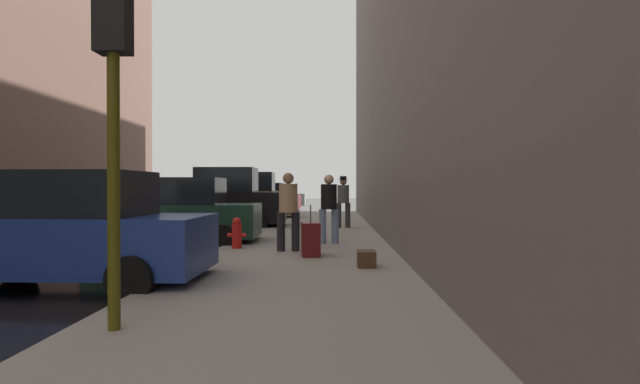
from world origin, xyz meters
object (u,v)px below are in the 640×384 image
(parked_black_suv, at_px, (223,201))
(rolling_suitcase, at_px, (311,239))
(traffic_light, at_px, (114,63))
(parked_blue_sedan, at_px, (70,233))
(pedestrian_in_tan_coat, at_px, (288,207))
(parked_bronze_suv, at_px, (248,198))
(duffel_bag, at_px, (366,259))
(fire_hydrant, at_px, (237,233))
(pedestrian_in_jeans, at_px, (329,205))
(parked_red_hatchback, at_px, (264,199))
(parked_dark_green_sedan, at_px, (179,214))
(parked_silver_sedan, at_px, (276,197))
(pedestrian_with_beanie, at_px, (343,199))

(parked_black_suv, xyz_separation_m, rolling_suitcase, (3.55, -7.90, -0.54))
(traffic_light, xyz_separation_m, rolling_suitcase, (1.69, 5.25, -2.27))
(parked_blue_sedan, relative_size, pedestrian_in_tan_coat, 2.47)
(parked_blue_sedan, relative_size, parked_bronze_suv, 0.91)
(pedestrian_in_tan_coat, relative_size, duffel_bag, 3.89)
(parked_blue_sedan, bearing_deg, fire_hydrant, 64.87)
(pedestrian_in_jeans, distance_m, duffel_bag, 3.81)
(parked_red_hatchback, bearing_deg, fire_hydrant, -84.07)
(parked_dark_green_sedan, relative_size, parked_silver_sedan, 1.01)
(parked_silver_sedan, relative_size, traffic_light, 1.17)
(parked_blue_sedan, height_order, duffel_bag, parked_blue_sedan)
(parked_blue_sedan, xyz_separation_m, parked_silver_sedan, (-0.00, 27.43, 0.00))
(parked_blue_sedan, relative_size, duffel_bag, 9.59)
(parked_red_hatchback, bearing_deg, parked_dark_green_sedan, -90.00)
(parked_silver_sedan, distance_m, pedestrian_in_jeans, 22.83)
(rolling_suitcase, height_order, duffel_bag, rolling_suitcase)
(parked_bronze_suv, distance_m, pedestrian_in_jeans, 11.76)
(parked_red_hatchback, bearing_deg, parked_bronze_suv, -90.00)
(parked_dark_green_sedan, bearing_deg, duffel_bag, -41.60)
(pedestrian_with_beanie, distance_m, pedestrian_in_jeans, 4.83)
(parked_bronze_suv, relative_size, parked_silver_sedan, 1.10)
(parked_silver_sedan, relative_size, pedestrian_in_jeans, 2.47)
(pedestrian_with_beanie, bearing_deg, fire_hydrant, -113.40)
(pedestrian_with_beanie, relative_size, rolling_suitcase, 1.71)
(parked_bronze_suv, bearing_deg, parked_black_suv, -90.00)
(pedestrian_in_jeans, bearing_deg, parked_blue_sedan, -128.28)
(traffic_light, height_order, pedestrian_with_beanie, traffic_light)
(parked_black_suv, height_order, duffel_bag, parked_black_suv)
(parked_black_suv, xyz_separation_m, pedestrian_in_jeans, (3.90, -5.57, 0.07))
(parked_blue_sedan, bearing_deg, traffic_light, -54.96)
(pedestrian_in_jeans, bearing_deg, rolling_suitcase, -98.57)
(parked_black_suv, height_order, parked_bronze_suv, same)
(duffel_bag, bearing_deg, pedestrian_in_tan_coat, 126.59)
(parked_silver_sedan, relative_size, pedestrian_with_beanie, 2.38)
(fire_hydrant, bearing_deg, rolling_suitcase, -35.38)
(pedestrian_with_beanie, distance_m, duffel_bag, 8.51)
(parked_bronze_suv, bearing_deg, fire_hydrant, -81.58)
(parked_red_hatchback, height_order, fire_hydrant, parked_red_hatchback)
(rolling_suitcase, distance_m, duffel_bag, 1.70)
(fire_hydrant, bearing_deg, parked_red_hatchback, 95.93)
(parked_bronze_suv, xyz_separation_m, pedestrian_in_jeans, (3.90, -11.09, 0.07))
(traffic_light, xyz_separation_m, pedestrian_with_beanie, (2.50, 12.39, -1.62))
(pedestrian_in_jeans, bearing_deg, pedestrian_in_tan_coat, -119.28)
(parked_bronze_suv, xyz_separation_m, traffic_light, (1.85, -18.68, 1.73))
(parked_dark_green_sedan, distance_m, pedestrian_in_tan_coat, 3.62)
(pedestrian_with_beanie, height_order, pedestrian_in_jeans, pedestrian_with_beanie)
(parked_dark_green_sedan, bearing_deg, rolling_suitcase, -37.68)
(parked_silver_sedan, height_order, rolling_suitcase, parked_silver_sedan)
(parked_dark_green_sedan, relative_size, rolling_suitcase, 4.09)
(parked_bronze_suv, height_order, fire_hydrant, parked_bronze_suv)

